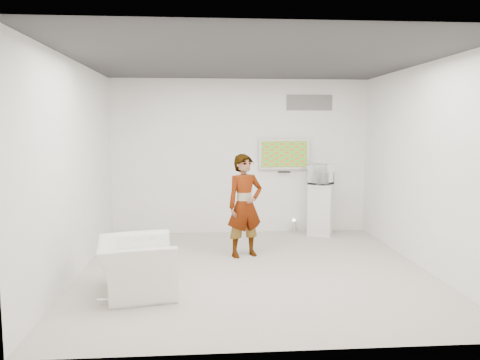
{
  "coord_description": "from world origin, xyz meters",
  "views": [
    {
      "loc": [
        -0.7,
        -6.6,
        2.08
      ],
      "look_at": [
        -0.15,
        0.6,
        1.26
      ],
      "focal_mm": 35.0,
      "sensor_mm": 36.0,
      "label": 1
    }
  ],
  "objects_px": {
    "tv": "(284,154)",
    "pedestal": "(320,210)",
    "armchair": "(137,266)",
    "person": "(245,206)",
    "floor_uplight": "(294,226)"
  },
  "relations": [
    {
      "from": "tv",
      "to": "floor_uplight",
      "type": "bearing_deg",
      "value": -29.46
    },
    {
      "from": "armchair",
      "to": "tv",
      "type": "bearing_deg",
      "value": -46.56
    },
    {
      "from": "tv",
      "to": "person",
      "type": "xyz_separation_m",
      "value": [
        -0.92,
        -1.69,
        -0.72
      ]
    },
    {
      "from": "armchair",
      "to": "pedestal",
      "type": "bearing_deg",
      "value": -56.27
    },
    {
      "from": "person",
      "to": "pedestal",
      "type": "bearing_deg",
      "value": 20.32
    },
    {
      "from": "armchair",
      "to": "pedestal",
      "type": "distance_m",
      "value": 4.28
    },
    {
      "from": "tv",
      "to": "floor_uplight",
      "type": "xyz_separation_m",
      "value": [
        0.19,
        -0.11,
        -1.42
      ]
    },
    {
      "from": "armchair",
      "to": "floor_uplight",
      "type": "bearing_deg",
      "value": -49.64
    },
    {
      "from": "tv",
      "to": "pedestal",
      "type": "distance_m",
      "value": 1.29
    },
    {
      "from": "person",
      "to": "floor_uplight",
      "type": "bearing_deg",
      "value": 34.18
    },
    {
      "from": "pedestal",
      "to": "floor_uplight",
      "type": "bearing_deg",
      "value": 156.72
    },
    {
      "from": "tv",
      "to": "armchair",
      "type": "distance_m",
      "value": 4.25
    },
    {
      "from": "person",
      "to": "floor_uplight",
      "type": "height_order",
      "value": "person"
    },
    {
      "from": "person",
      "to": "tv",
      "type": "bearing_deg",
      "value": 40.78
    },
    {
      "from": "tv",
      "to": "floor_uplight",
      "type": "distance_m",
      "value": 1.43
    }
  ]
}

